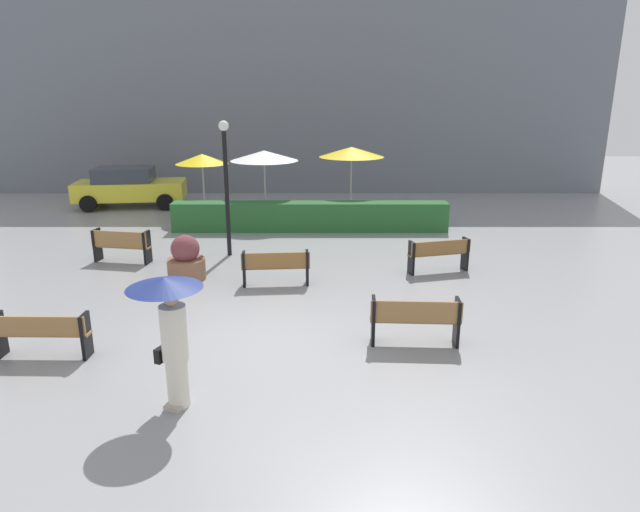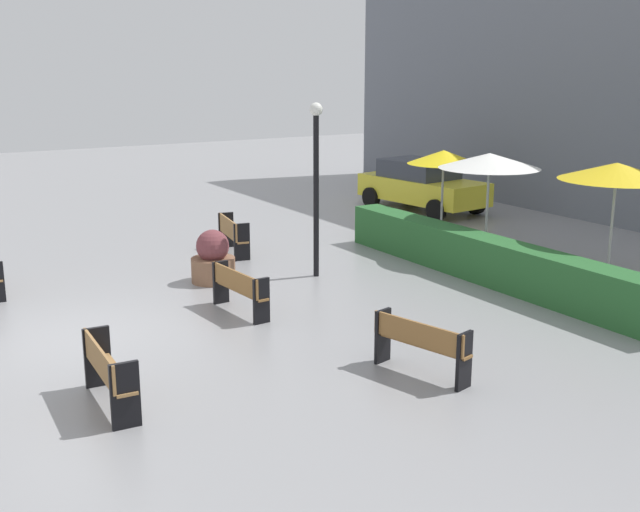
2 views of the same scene
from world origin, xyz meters
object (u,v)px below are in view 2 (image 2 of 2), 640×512
object	(u,v)px
bench_far_left	(232,233)
planter_pot	(213,260)
bench_mid_center	(239,287)
patio_umbrella_yellow_far	(617,171)
lamp_post	(316,171)
patio_umbrella_white	(490,161)
parked_car	(422,184)
patio_umbrella_yellow	(444,157)
bench_far_right	(420,343)
bench_near_right	(107,370)

from	to	relation	value
bench_far_left	planter_pot	world-z (taller)	planter_pot
bench_mid_center	patio_umbrella_yellow_far	bearing A→B (deg)	73.82
bench_mid_center	lamp_post	bearing A→B (deg)	120.49
patio_umbrella_white	planter_pot	bearing A→B (deg)	-101.98
patio_umbrella_white	bench_far_left	bearing A→B (deg)	-124.39
lamp_post	parked_car	size ratio (longest dim) A/B	0.85
bench_far_left	patio_umbrella_white	world-z (taller)	patio_umbrella_white
patio_umbrella_yellow	bench_mid_center	bearing A→B (deg)	-66.97
patio_umbrella_yellow	parked_car	xyz separation A→B (m)	(-3.38, 1.99, -1.32)
planter_pot	parked_car	bearing A→B (deg)	115.65
planter_pot	patio_umbrella_white	distance (m)	6.81
patio_umbrella_yellow_far	parked_car	size ratio (longest dim) A/B	0.58
bench_far_right	patio_umbrella_yellow_far	bearing A→B (deg)	106.53
parked_car	bench_mid_center	bearing A→B (deg)	-55.20
patio_umbrella_yellow	bench_far_left	bearing A→B (deg)	-101.88
bench_mid_center	parked_car	size ratio (longest dim) A/B	0.37
bench_far_left	patio_umbrella_white	size ratio (longest dim) A/B	0.65
lamp_post	patio_umbrella_yellow	size ratio (longest dim) A/B	1.61
planter_pot	patio_umbrella_yellow_far	xyz separation A→B (m)	(4.42, 7.03, 1.89)
patio_umbrella_white	bench_mid_center	bearing A→B (deg)	-82.71
bench_mid_center	lamp_post	size ratio (longest dim) A/B	0.44
bench_mid_center	planter_pot	world-z (taller)	planter_pot
patio_umbrella_yellow_far	bench_far_left	bearing A→B (deg)	-139.06
bench_mid_center	planter_pot	size ratio (longest dim) A/B	1.46
bench_far_right	bench_far_left	world-z (taller)	bench_far_left
bench_mid_center	bench_far_left	distance (m)	4.70
bench_mid_center	bench_near_right	distance (m)	4.29
patio_umbrella_white	parked_car	world-z (taller)	patio_umbrella_white
bench_far_left	patio_umbrella_white	bearing A→B (deg)	55.61
planter_pot	patio_umbrella_yellow	distance (m)	7.19
bench_near_right	lamp_post	size ratio (longest dim) A/B	0.44
bench_far_right	parked_car	distance (m)	13.54
patio_umbrella_yellow_far	parked_car	bearing A→B (deg)	167.68
patio_umbrella_yellow_far	parked_car	distance (m)	9.05
bench_far_right	patio_umbrella_yellow	xyz separation A→B (m)	(-7.25, 6.39, 1.62)
bench_far_left	planter_pot	xyz separation A→B (m)	(2.07, -1.40, -0.03)
patio_umbrella_yellow	patio_umbrella_white	world-z (taller)	patio_umbrella_white
lamp_post	patio_umbrella_white	size ratio (longest dim) A/B	1.50
bench_far_right	parked_car	bearing A→B (deg)	141.75
bench_near_right	patio_umbrella_yellow_far	world-z (taller)	patio_umbrella_yellow_far
bench_far_right	bench_far_left	distance (m)	8.46
bench_far_right	planter_pot	bearing A→B (deg)	-175.04
bench_mid_center	bench_far_right	bearing A→B (deg)	13.94
parked_car	patio_umbrella_yellow	bearing A→B (deg)	-30.50
lamp_post	patio_umbrella_white	world-z (taller)	lamp_post
lamp_post	parked_car	distance (m)	8.60
bench_far_left	patio_umbrella_yellow	bearing A→B (deg)	78.12
bench_near_right	patio_umbrella_white	world-z (taller)	patio_umbrella_white
bench_far_left	patio_umbrella_yellow	size ratio (longest dim) A/B	0.70
bench_near_right	patio_umbrella_white	distance (m)	10.93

